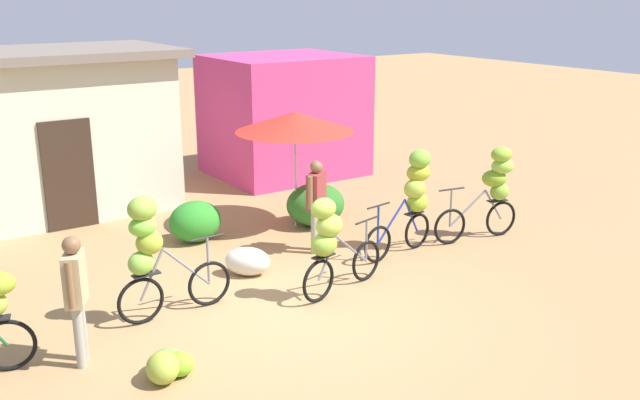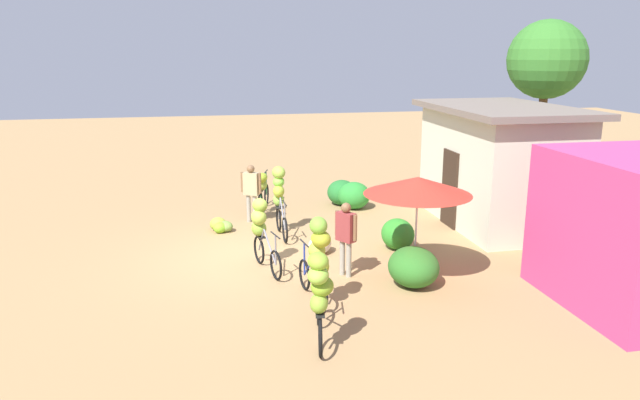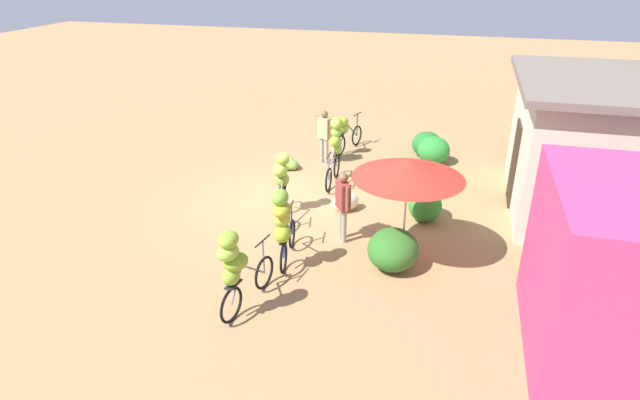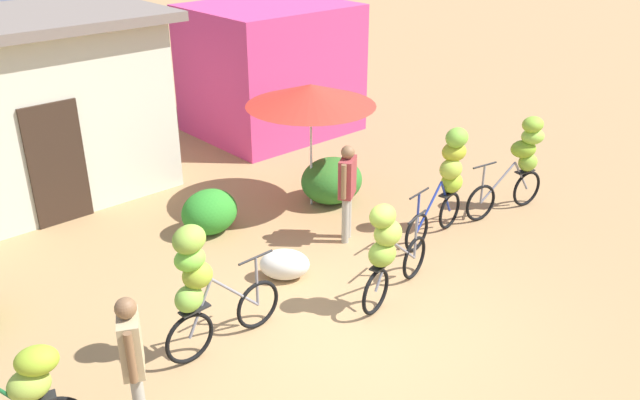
% 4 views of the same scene
% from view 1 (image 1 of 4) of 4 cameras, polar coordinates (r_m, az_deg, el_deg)
% --- Properties ---
extents(ground_plane, '(60.00, 60.00, 0.00)m').
position_cam_1_polar(ground_plane, '(9.87, -2.09, -8.65)').
color(ground_plane, '#A17C4F').
extents(building_low, '(4.93, 3.13, 3.13)m').
position_cam_1_polar(building_low, '(14.69, -21.10, 5.17)').
color(building_low, beige).
rests_on(building_low, ground).
extents(shop_pink, '(3.20, 2.80, 2.76)m').
position_cam_1_polar(shop_pink, '(16.79, -2.94, 6.81)').
color(shop_pink, '#CF3B77').
rests_on(shop_pink, ground).
extents(hedge_bush_mid, '(0.92, 0.75, 0.72)m').
position_cam_1_polar(hedge_bush_mid, '(12.45, -9.98, -1.70)').
color(hedge_bush_mid, '#2C8527').
rests_on(hedge_bush_mid, ground).
extents(hedge_bush_by_door, '(1.11, 0.99, 0.78)m').
position_cam_1_polar(hedge_bush_by_door, '(13.12, -0.36, -0.36)').
color(hedge_bush_by_door, '#2D6E25').
rests_on(hedge_bush_by_door, ground).
extents(market_umbrella, '(2.13, 2.13, 2.12)m').
position_cam_1_polar(market_umbrella, '(12.69, -2.03, 6.29)').
color(market_umbrella, beige).
rests_on(market_umbrella, ground).
extents(bicycle_near_pile, '(1.63, 0.41, 1.71)m').
position_cam_1_polar(bicycle_near_pile, '(9.40, -13.28, -3.81)').
color(bicycle_near_pile, black).
rests_on(bicycle_near_pile, ground).
extents(bicycle_center_loaded, '(1.64, 0.52, 1.48)m').
position_cam_1_polar(bicycle_center_loaded, '(9.88, 0.85, -3.11)').
color(bicycle_center_loaded, black).
rests_on(bicycle_center_loaded, ground).
extents(bicycle_by_shop, '(1.57, 0.41, 1.71)m').
position_cam_1_polar(bicycle_by_shop, '(11.74, 7.52, 0.63)').
color(bicycle_by_shop, black).
rests_on(bicycle_by_shop, ground).
extents(bicycle_rightmost, '(1.69, 0.55, 1.62)m').
position_cam_1_polar(bicycle_rightmost, '(12.65, 13.73, 1.24)').
color(bicycle_rightmost, black).
rests_on(bicycle_rightmost, ground).
extents(banana_pile_on_ground, '(0.67, 0.71, 0.35)m').
position_cam_1_polar(banana_pile_on_ground, '(8.36, -12.11, -12.80)').
color(banana_pile_on_ground, '#7DC429').
rests_on(banana_pile_on_ground, ground).
extents(produce_sack, '(0.81, 0.80, 0.44)m').
position_cam_1_polar(produce_sack, '(10.93, -5.83, -4.91)').
color(produce_sack, silver).
rests_on(produce_sack, ground).
extents(person_vendor, '(0.36, 0.53, 1.57)m').
position_cam_1_polar(person_vendor, '(8.56, -19.00, -6.66)').
color(person_vendor, gray).
rests_on(person_vendor, ground).
extents(person_bystander, '(0.50, 0.39, 1.56)m').
position_cam_1_polar(person_bystander, '(11.60, -0.30, 0.23)').
color(person_bystander, gray).
rests_on(person_bystander, ground).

